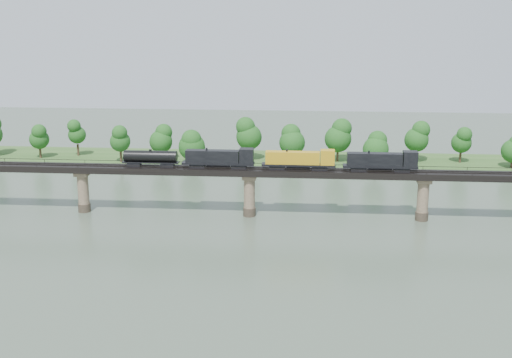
{
  "coord_description": "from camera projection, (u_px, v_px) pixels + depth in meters",
  "views": [
    {
      "loc": [
        13.55,
        -113.89,
        46.37
      ],
      "look_at": [
        1.56,
        30.0,
        9.0
      ],
      "focal_mm": 45.0,
      "sensor_mm": 36.0,
      "label": 1
    }
  ],
  "objects": [
    {
      "name": "far_treeline",
      "position": [
        238.0,
        138.0,
        198.72
      ],
      "size": [
        289.06,
        17.54,
        13.6
      ],
      "color": "#382619",
      "rests_on": "far_bank"
    },
    {
      "name": "far_bank",
      "position": [
        265.0,
        161.0,
        204.39
      ],
      "size": [
        300.0,
        24.0,
        1.6
      ],
      "primitive_type": "cube",
      "color": "#2F5221",
      "rests_on": "ground"
    },
    {
      "name": "freight_train",
      "position": [
        272.0,
        159.0,
        147.66
      ],
      "size": [
        68.23,
        2.66,
        4.7
      ],
      "color": "black",
      "rests_on": "bridge"
    },
    {
      "name": "ground",
      "position": [
        235.0,
        263.0,
        122.58
      ],
      "size": [
        400.0,
        400.0,
        0.0
      ],
      "primitive_type": "plane",
      "color": "#3C4C3C",
      "rests_on": "ground"
    },
    {
      "name": "bridge_superstructure",
      "position": [
        249.0,
        167.0,
        148.57
      ],
      "size": [
        220.0,
        4.9,
        0.75
      ],
      "color": "black",
      "rests_on": "bridge"
    },
    {
      "name": "bridge",
      "position": [
        249.0,
        193.0,
        150.16
      ],
      "size": [
        236.0,
        30.0,
        11.5
      ],
      "color": "#473A2D",
      "rests_on": "ground"
    }
  ]
}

